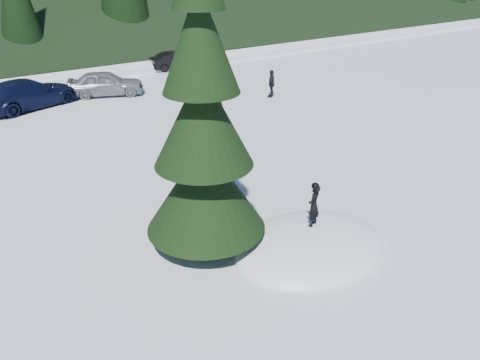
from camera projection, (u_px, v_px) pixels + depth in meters
ground at (310, 247)px, 12.82m from camera, size 200.00×200.00×0.00m
snow_mound at (310, 247)px, 12.82m from camera, size 4.48×3.52×0.96m
spruce_tall at (203, 131)px, 11.55m from camera, size 3.20×3.20×8.60m
spruce_short at (208, 150)px, 13.63m from camera, size 2.20×2.20×5.37m
child_skier at (314, 205)px, 12.71m from camera, size 0.53×0.45×1.22m
adult_0 at (217, 105)px, 22.51m from camera, size 0.84×0.93×1.55m
adult_1 at (271, 83)px, 26.32m from camera, size 0.93×0.88×1.55m
car_3 at (28, 94)px, 24.42m from camera, size 5.66×3.70×1.52m
car_4 at (106, 83)px, 26.63m from camera, size 4.49×3.18×1.42m
car_5 at (177, 61)px, 32.99m from camera, size 3.86×1.85×1.22m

